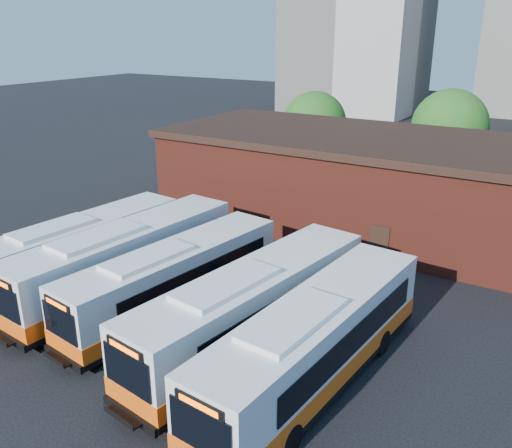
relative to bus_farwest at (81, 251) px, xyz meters
The scene contains 10 objects.
ground 11.14m from the bus_farwest, 18.42° to the right, with size 220.00×220.00×0.00m, color black.
bus_farwest is the anchor object (origin of this frame).
bus_west 3.45m from the bus_farwest, ahead, with size 4.13×14.09×3.79m.
bus_midwest 6.89m from the bus_farwest, ahead, with size 4.28×13.12×3.52m.
bus_mideast 11.86m from the bus_farwest, ahead, with size 4.71×14.13×3.79m.
bus_east 15.39m from the bus_farwest, ahead, with size 3.94×13.88×3.74m.
transit_worker 15.52m from the bus_farwest, 27.74° to the right, with size 0.64×0.42×1.75m, color black.
depot_building 19.62m from the bus_farwest, 57.65° to the left, with size 28.60×12.60×6.40m.
tree_west 28.68m from the bus_farwest, 89.07° to the left, with size 6.00×6.00×7.65m.
tree_mid 33.15m from the bus_farwest, 67.79° to the left, with size 6.56×6.56×8.36m.
Camera 1 is at (12.30, -14.97, 13.29)m, focal length 38.00 mm.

